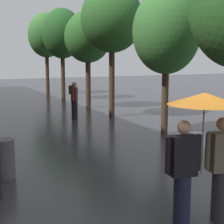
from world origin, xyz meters
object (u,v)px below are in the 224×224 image
street_tree_1 (167,32)px  street_tree_3 (88,37)px  pedestrian_walking_midground (74,99)px  street_tree_5 (46,35)px  street_tree_2 (112,19)px  couple_under_umbrella (203,138)px  litter_bin (4,159)px  street_tree_4 (62,34)px

street_tree_1 → street_tree_3: size_ratio=0.97×
pedestrian_walking_midground → street_tree_5: bearing=79.9°
street_tree_2 → street_tree_3: size_ratio=1.14×
couple_under_umbrella → litter_bin: (-2.38, 3.50, -0.94)m
couple_under_umbrella → pedestrian_walking_midground: size_ratio=1.30×
street_tree_2 → street_tree_5: bearing=89.0°
street_tree_1 → street_tree_4: bearing=89.5°
street_tree_5 → street_tree_2: bearing=-91.0°
street_tree_2 → pedestrian_walking_midground: size_ratio=3.57×
street_tree_2 → couple_under_umbrella: bearing=-108.5°
street_tree_2 → street_tree_5: street_tree_5 is taller
pedestrian_walking_midground → street_tree_1: bearing=-66.7°
street_tree_2 → street_tree_3: 3.21m
street_tree_4 → street_tree_5: size_ratio=0.97×
street_tree_1 → street_tree_5: size_ratio=0.84×
street_tree_1 → street_tree_5: (0.15, 14.76, 0.76)m
street_tree_1 → street_tree_3: 7.09m
litter_bin → pedestrian_walking_midground: 7.26m
street_tree_5 → couple_under_umbrella: 20.80m
street_tree_3 → litter_bin: size_ratio=5.83×
street_tree_5 → couple_under_umbrella: (-3.37, -20.33, -2.80)m
street_tree_2 → street_tree_5: (0.19, 10.82, -0.03)m
street_tree_1 → couple_under_umbrella: (-3.23, -5.57, -2.04)m
street_tree_3 → pedestrian_walking_midground: bearing=-122.2°
street_tree_4 → street_tree_5: bearing=89.1°
street_tree_1 → street_tree_3: bearing=88.9°
pedestrian_walking_midground → litter_bin: bearing=-122.1°
street_tree_3 → street_tree_4: bearing=90.7°
street_tree_4 → litter_bin: bearing=-113.5°
street_tree_3 → pedestrian_walking_midground: size_ratio=3.13×
street_tree_4 → couple_under_umbrella: street_tree_4 is taller
street_tree_1 → couple_under_umbrella: 6.75m
litter_bin → pedestrian_walking_midground: size_ratio=0.54×
street_tree_4 → street_tree_5: street_tree_5 is taller
couple_under_umbrella → pedestrian_walking_midground: bearing=81.3°
street_tree_1 → pedestrian_walking_midground: (-1.76, 4.08, -2.56)m
couple_under_umbrella → litter_bin: size_ratio=2.42×
couple_under_umbrella → litter_bin: bearing=124.2°
street_tree_2 → street_tree_4: size_ratio=1.01×
street_tree_3 → street_tree_4: street_tree_4 is taller
street_tree_4 → litter_bin: (-5.70, -13.12, -3.61)m
street_tree_2 → litter_bin: (-5.57, -6.01, -3.77)m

